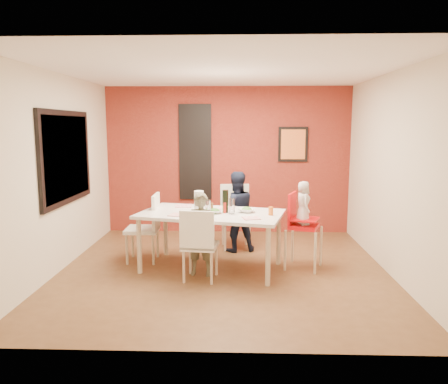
{
  "coord_description": "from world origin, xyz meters",
  "views": [
    {
      "loc": [
        0.21,
        -5.85,
        1.99
      ],
      "look_at": [
        0.0,
        0.3,
        1.05
      ],
      "focal_mm": 35.0,
      "sensor_mm": 36.0,
      "label": 1
    }
  ],
  "objects_px": {
    "child_near": "(201,234)",
    "toddler": "(303,203)",
    "chair_near": "(199,241)",
    "child_far": "(236,212)",
    "chair_far": "(235,212)",
    "wine_bottle": "(225,201)",
    "dining_table": "(211,217)",
    "high_chair": "(301,223)",
    "chair_left": "(148,224)",
    "paper_towel_roll": "(199,201)"
  },
  "relations": [
    {
      "from": "child_near",
      "to": "toddler",
      "type": "distance_m",
      "value": 1.47
    },
    {
      "from": "paper_towel_roll",
      "to": "high_chair",
      "type": "bearing_deg",
      "value": 2.52
    },
    {
      "from": "child_near",
      "to": "toddler",
      "type": "height_order",
      "value": "toddler"
    },
    {
      "from": "chair_left",
      "to": "toddler",
      "type": "distance_m",
      "value": 2.27
    },
    {
      "from": "toddler",
      "to": "wine_bottle",
      "type": "distance_m",
      "value": 1.08
    },
    {
      "from": "dining_table",
      "to": "chair_far",
      "type": "distance_m",
      "value": 1.21
    },
    {
      "from": "chair_far",
      "to": "paper_towel_roll",
      "type": "xyz_separation_m",
      "value": [
        -0.5,
        -1.12,
        0.38
      ]
    },
    {
      "from": "chair_near",
      "to": "paper_towel_roll",
      "type": "height_order",
      "value": "paper_towel_roll"
    },
    {
      "from": "child_far",
      "to": "chair_left",
      "type": "bearing_deg",
      "value": 10.1
    },
    {
      "from": "chair_left",
      "to": "child_near",
      "type": "xyz_separation_m",
      "value": [
        0.83,
        -0.59,
        -0.0
      ]
    },
    {
      "from": "child_far",
      "to": "toddler",
      "type": "height_order",
      "value": "child_far"
    },
    {
      "from": "chair_near",
      "to": "child_near",
      "type": "height_order",
      "value": "child_near"
    },
    {
      "from": "toddler",
      "to": "paper_towel_roll",
      "type": "xyz_separation_m",
      "value": [
        -1.44,
        -0.04,
        0.02
      ]
    },
    {
      "from": "dining_table",
      "to": "paper_towel_roll",
      "type": "bearing_deg",
      "value": 169.57
    },
    {
      "from": "chair_left",
      "to": "paper_towel_roll",
      "type": "xyz_separation_m",
      "value": [
        0.78,
        -0.29,
        0.39
      ]
    },
    {
      "from": "paper_towel_roll",
      "to": "child_near",
      "type": "bearing_deg",
      "value": -79.37
    },
    {
      "from": "dining_table",
      "to": "paper_towel_roll",
      "type": "distance_m",
      "value": 0.28
    },
    {
      "from": "chair_near",
      "to": "child_near",
      "type": "relative_size",
      "value": 0.84
    },
    {
      "from": "child_far",
      "to": "paper_towel_roll",
      "type": "distance_m",
      "value": 1.05
    },
    {
      "from": "paper_towel_roll",
      "to": "child_far",
      "type": "bearing_deg",
      "value": 59.74
    },
    {
      "from": "chair_left",
      "to": "toddler",
      "type": "xyz_separation_m",
      "value": [
        2.22,
        -0.25,
        0.37
      ]
    },
    {
      "from": "dining_table",
      "to": "toddler",
      "type": "distance_m",
      "value": 1.29
    },
    {
      "from": "toddler",
      "to": "paper_towel_roll",
      "type": "bearing_deg",
      "value": 82.4
    },
    {
      "from": "toddler",
      "to": "child_near",
      "type": "bearing_deg",
      "value": 94.43
    },
    {
      "from": "chair_left",
      "to": "paper_towel_roll",
      "type": "distance_m",
      "value": 0.92
    },
    {
      "from": "high_chair",
      "to": "child_near",
      "type": "relative_size",
      "value": 0.95
    },
    {
      "from": "child_near",
      "to": "toddler",
      "type": "bearing_deg",
      "value": 20.34
    },
    {
      "from": "chair_far",
      "to": "child_far",
      "type": "height_order",
      "value": "child_far"
    },
    {
      "from": "chair_near",
      "to": "child_far",
      "type": "xyz_separation_m",
      "value": [
        0.46,
        1.41,
        0.11
      ]
    },
    {
      "from": "dining_table",
      "to": "child_near",
      "type": "distance_m",
      "value": 0.34
    },
    {
      "from": "high_chair",
      "to": "child_far",
      "type": "bearing_deg",
      "value": 69.31
    },
    {
      "from": "child_near",
      "to": "child_far",
      "type": "relative_size",
      "value": 0.87
    },
    {
      "from": "wine_bottle",
      "to": "paper_towel_roll",
      "type": "relative_size",
      "value": 1.06
    },
    {
      "from": "dining_table",
      "to": "child_near",
      "type": "relative_size",
      "value": 1.9
    },
    {
      "from": "chair_far",
      "to": "child_near",
      "type": "relative_size",
      "value": 0.92
    },
    {
      "from": "dining_table",
      "to": "high_chair",
      "type": "height_order",
      "value": "high_chair"
    },
    {
      "from": "chair_near",
      "to": "child_far",
      "type": "relative_size",
      "value": 0.74
    },
    {
      "from": "dining_table",
      "to": "paper_towel_roll",
      "type": "height_order",
      "value": "paper_towel_roll"
    },
    {
      "from": "chair_far",
      "to": "chair_near",
      "type": "bearing_deg",
      "value": -111.81
    },
    {
      "from": "chair_near",
      "to": "high_chair",
      "type": "relative_size",
      "value": 0.89
    },
    {
      "from": "chair_far",
      "to": "wine_bottle",
      "type": "height_order",
      "value": "wine_bottle"
    },
    {
      "from": "high_chair",
      "to": "toddler",
      "type": "height_order",
      "value": "toddler"
    },
    {
      "from": "child_near",
      "to": "chair_near",
      "type": "bearing_deg",
      "value": -85.92
    },
    {
      "from": "chair_near",
      "to": "dining_table",
      "type": "bearing_deg",
      "value": -96.68
    },
    {
      "from": "child_near",
      "to": "wine_bottle",
      "type": "height_order",
      "value": "child_near"
    },
    {
      "from": "toddler",
      "to": "wine_bottle",
      "type": "bearing_deg",
      "value": 84.25
    },
    {
      "from": "chair_left",
      "to": "child_far",
      "type": "distance_m",
      "value": 1.41
    },
    {
      "from": "child_near",
      "to": "wine_bottle",
      "type": "relative_size",
      "value": 3.59
    },
    {
      "from": "dining_table",
      "to": "paper_towel_roll",
      "type": "relative_size",
      "value": 7.21
    },
    {
      "from": "chair_left",
      "to": "high_chair",
      "type": "bearing_deg",
      "value": 82.85
    }
  ]
}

